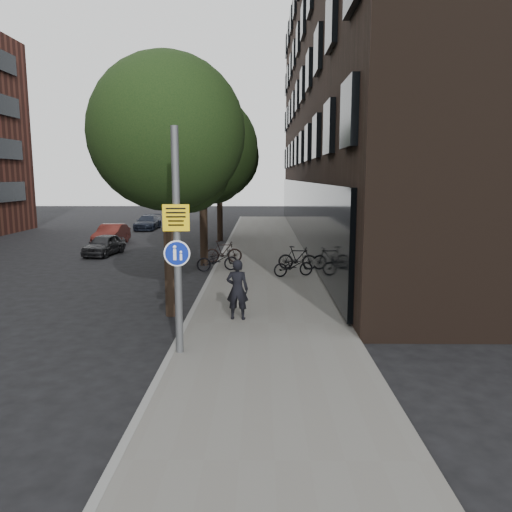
{
  "coord_description": "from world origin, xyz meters",
  "views": [
    {
      "loc": [
        0.06,
        -9.82,
        4.08
      ],
      "look_at": [
        -0.08,
        3.19,
        2.0
      ],
      "focal_mm": 35.0,
      "sensor_mm": 36.0,
      "label": 1
    }
  ],
  "objects_px": {
    "pedestrian": "(237,289)",
    "parked_car_near": "(104,245)",
    "parked_bike_facade_near": "(293,266)",
    "signpost": "(177,242)"
  },
  "relations": [
    {
      "from": "parked_bike_facade_near",
      "to": "pedestrian",
      "type": "bearing_deg",
      "value": 145.79
    },
    {
      "from": "pedestrian",
      "to": "parked_bike_facade_near",
      "type": "relative_size",
      "value": 1.04
    },
    {
      "from": "parked_bike_facade_near",
      "to": "parked_car_near",
      "type": "bearing_deg",
      "value": 40.84
    },
    {
      "from": "parked_car_near",
      "to": "parked_bike_facade_near",
      "type": "bearing_deg",
      "value": -25.04
    },
    {
      "from": "pedestrian",
      "to": "parked_bike_facade_near",
      "type": "xyz_separation_m",
      "value": [
        1.95,
        6.12,
        -0.42
      ]
    },
    {
      "from": "parked_bike_facade_near",
      "to": "signpost",
      "type": "bearing_deg",
      "value": 143.82
    },
    {
      "from": "pedestrian",
      "to": "parked_car_near",
      "type": "xyz_separation_m",
      "value": [
        -7.58,
        12.22,
        -0.42
      ]
    },
    {
      "from": "pedestrian",
      "to": "parked_car_near",
      "type": "height_order",
      "value": "pedestrian"
    },
    {
      "from": "pedestrian",
      "to": "parked_car_near",
      "type": "bearing_deg",
      "value": -51.85
    },
    {
      "from": "parked_bike_facade_near",
      "to": "parked_car_near",
      "type": "relative_size",
      "value": 0.51
    }
  ]
}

